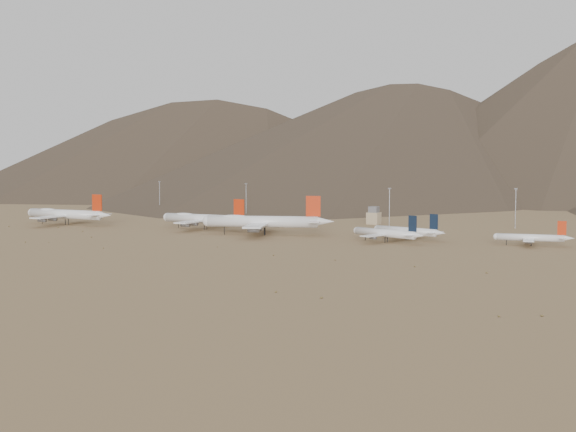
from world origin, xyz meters
The scene contains 14 objects.
ground centered at (0.00, 0.00, 0.00)m, with size 3000.00×3000.00×0.00m, color #9F7E52.
mountain_ridge centered at (0.00, 900.00, 150.00)m, with size 4400.00×1000.00×300.00m.
widebody_west centered at (-151.17, 19.89, 7.24)m, with size 70.72×54.15×21.00m.
widebody_centre centered at (-50.78, 35.86, 6.82)m, with size 66.62×50.99×19.78m.
widebody_east centered at (-1.52, 23.74, 8.02)m, with size 74.73×59.71×23.26m.
narrowbody_a centered at (76.88, 20.75, 5.04)m, with size 45.65×33.89×15.53m.
narrowbody_b centered at (82.51, 38.50, 4.95)m, with size 45.40×33.44×15.25m.
narrowbody_c centered at (149.34, 40.95, 4.35)m, with size 40.25×29.45×13.41m.
control_tower centered at (30.00, 120.00, 5.32)m, with size 8.00×8.00×12.00m.
mast_far_west centered at (-154.21, 127.76, 14.20)m, with size 2.00×0.60×25.70m.
mast_west centered at (-73.84, 126.14, 14.20)m, with size 2.00×0.60×25.70m.
mast_centre centered at (47.81, 102.05, 14.20)m, with size 2.00×0.60×25.70m.
mast_east centered at (120.66, 135.96, 14.20)m, with size 2.00×0.60×25.70m.
desert_scrub centered at (8.80, -88.03, 0.29)m, with size 435.87×181.87×0.76m.
Camera 1 is at (229.44, -384.02, 48.83)m, focal length 50.00 mm.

